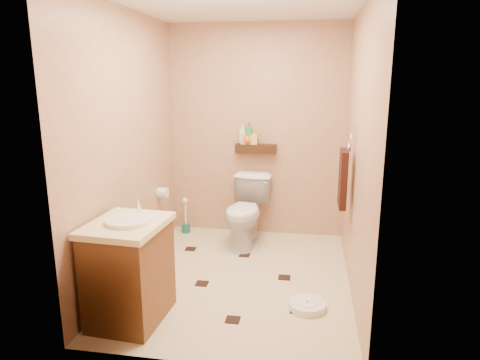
# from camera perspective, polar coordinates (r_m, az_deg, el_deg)

# --- Properties ---
(ground) EXTENTS (2.50, 2.50, 0.00)m
(ground) POSITION_cam_1_polar(r_m,az_deg,el_deg) (4.07, -0.16, -12.87)
(ground) COLOR beige
(ground) RESTS_ON ground
(wall_back) EXTENTS (2.00, 0.04, 2.40)m
(wall_back) POSITION_cam_1_polar(r_m,az_deg,el_deg) (4.92, 2.25, 6.41)
(wall_back) COLOR tan
(wall_back) RESTS_ON ground
(wall_front) EXTENTS (2.00, 0.04, 2.40)m
(wall_front) POSITION_cam_1_polar(r_m,az_deg,el_deg) (2.49, -4.92, -0.60)
(wall_front) COLOR tan
(wall_front) RESTS_ON ground
(wall_left) EXTENTS (0.04, 2.50, 2.40)m
(wall_left) POSITION_cam_1_polar(r_m,az_deg,el_deg) (3.98, -14.55, 4.31)
(wall_left) COLOR tan
(wall_left) RESTS_ON ground
(wall_right) EXTENTS (0.04, 2.50, 2.40)m
(wall_right) POSITION_cam_1_polar(r_m,az_deg,el_deg) (3.67, 15.47, 3.50)
(wall_right) COLOR tan
(wall_right) RESTS_ON ground
(ceiling) EXTENTS (2.00, 2.50, 0.02)m
(ceiling) POSITION_cam_1_polar(r_m,az_deg,el_deg) (3.69, -0.18, 22.76)
(ceiling) COLOR silver
(ceiling) RESTS_ON wall_back
(wall_shelf) EXTENTS (0.46, 0.14, 0.10)m
(wall_shelf) POSITION_cam_1_polar(r_m,az_deg,el_deg) (4.87, 2.12, 4.19)
(wall_shelf) COLOR #371E0F
(wall_shelf) RESTS_ON wall_back
(floor_accents) EXTENTS (1.29, 1.40, 0.01)m
(floor_accents) POSITION_cam_1_polar(r_m,az_deg,el_deg) (4.03, -0.05, -13.09)
(floor_accents) COLOR black
(floor_accents) RESTS_ON ground
(toilet) EXTENTS (0.51, 0.78, 0.75)m
(toilet) POSITION_cam_1_polar(r_m,az_deg,el_deg) (4.70, 0.80, -4.23)
(toilet) COLOR white
(toilet) RESTS_ON ground
(vanity) EXTENTS (0.57, 0.67, 0.90)m
(vanity) POSITION_cam_1_polar(r_m,az_deg,el_deg) (3.38, -14.53, -11.50)
(vanity) COLOR brown
(vanity) RESTS_ON ground
(bathroom_scale) EXTENTS (0.35, 0.35, 0.06)m
(bathroom_scale) POSITION_cam_1_polar(r_m,az_deg,el_deg) (3.61, 8.93, -16.15)
(bathroom_scale) COLOR white
(bathroom_scale) RESTS_ON ground
(toilet_brush) EXTENTS (0.10, 0.10, 0.43)m
(toilet_brush) POSITION_cam_1_polar(r_m,az_deg,el_deg) (5.15, -7.24, -5.36)
(toilet_brush) COLOR #18605A
(toilet_brush) RESTS_ON ground
(towel_ring) EXTENTS (0.12, 0.30, 0.76)m
(towel_ring) POSITION_cam_1_polar(r_m,az_deg,el_deg) (3.95, 13.63, 0.53)
(towel_ring) COLOR silver
(towel_ring) RESTS_ON wall_right
(toilet_paper) EXTENTS (0.12, 0.11, 0.12)m
(toilet_paper) POSITION_cam_1_polar(r_m,az_deg,el_deg) (4.67, -10.27, -1.67)
(toilet_paper) COLOR white
(toilet_paper) RESTS_ON wall_left
(bottle_a) EXTENTS (0.13, 0.13, 0.23)m
(bottle_a) POSITION_cam_1_polar(r_m,az_deg,el_deg) (4.86, 0.35, 6.18)
(bottle_a) COLOR silver
(bottle_a) RESTS_ON wall_shelf
(bottle_b) EXTENTS (0.11, 0.11, 0.18)m
(bottle_b) POSITION_cam_1_polar(r_m,az_deg,el_deg) (4.86, 0.60, 5.87)
(bottle_b) COLOR gold
(bottle_b) RESTS_ON wall_shelf
(bottle_c) EXTENTS (0.13, 0.13, 0.15)m
(bottle_c) POSITION_cam_1_polar(r_m,az_deg,el_deg) (4.86, 1.04, 5.70)
(bottle_c) COLOR #E2571A
(bottle_c) RESTS_ON wall_shelf
(bottle_d) EXTENTS (0.13, 0.13, 0.25)m
(bottle_d) POSITION_cam_1_polar(r_m,az_deg,el_deg) (4.85, 1.18, 6.23)
(bottle_d) COLOR #2B823A
(bottle_d) RESTS_ON wall_shelf
(bottle_e) EXTENTS (0.08, 0.08, 0.17)m
(bottle_e) POSITION_cam_1_polar(r_m,az_deg,el_deg) (4.85, 1.88, 5.77)
(bottle_e) COLOR #E1BE4B
(bottle_e) RESTS_ON wall_shelf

